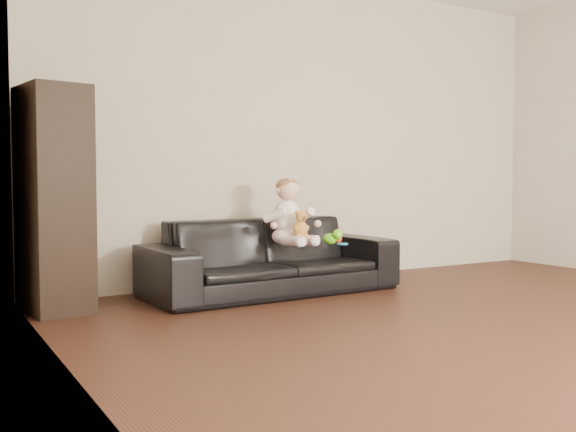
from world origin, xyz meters
TOP-DOWN VIEW (x-y plane):
  - wall_back at (0.00, 2.75)m, footprint 5.00×0.00m
  - wall_left at (-2.50, 0.00)m, footprint 0.00×5.50m
  - sofa at (-0.75, 2.25)m, footprint 1.95×0.83m
  - cabinet at (-2.30, 2.35)m, footprint 0.44×0.55m
  - shelf_item at (-2.28, 2.35)m, footprint 0.22×0.27m
  - baby at (-0.65, 2.14)m, footprint 0.39×0.46m
  - teddy_bear at (-0.64, 1.99)m, footprint 0.12×0.12m
  - toy_green at (-0.35, 2.04)m, footprint 0.13×0.15m
  - toy_rattle at (-0.22, 2.12)m, footprint 0.08×0.08m
  - toy_blue_disc at (-0.28, 1.98)m, footprint 0.11×0.11m

SIDE VIEW (x-z plane):
  - sofa at x=-0.75m, z-range 0.00..0.56m
  - toy_blue_disc at x=-0.28m, z-range 0.37..0.38m
  - toy_rattle at x=-0.22m, z-range 0.37..0.44m
  - toy_green at x=-0.35m, z-range 0.37..0.46m
  - teddy_bear at x=-0.64m, z-range 0.43..0.64m
  - baby at x=-0.65m, z-range 0.34..0.85m
  - cabinet at x=-2.30m, z-range 0.00..1.46m
  - shelf_item at x=-2.28m, z-range 0.92..1.20m
  - wall_back at x=0.00m, z-range -1.20..3.80m
  - wall_left at x=-2.50m, z-range -1.45..4.05m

